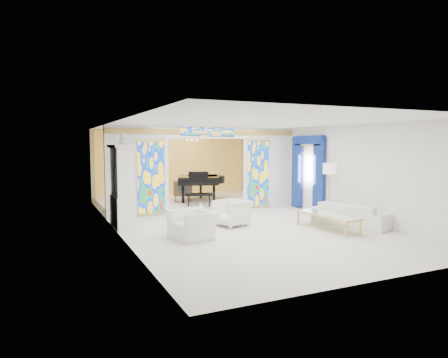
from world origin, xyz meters
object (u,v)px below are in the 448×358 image
sofa (351,214)px  coffee_table (327,215)px  grand_piano (202,180)px  armchair_right (231,213)px  china_cabinet (122,187)px  tv_console (183,188)px  armchair_left (193,225)px

sofa → coffee_table: size_ratio=1.10×
grand_piano → armchair_right: bearing=-80.0°
china_cabinet → armchair_right: china_cabinet is taller
sofa → tv_console: 6.43m
armchair_left → grand_piano: (2.33, 5.34, 0.62)m
armchair_right → tv_console: tv_console is taller
china_cabinet → grand_piano: 4.81m
sofa → coffee_table: bearing=82.4°
armchair_right → china_cabinet: bearing=-128.8°
china_cabinet → armchair_left: bearing=-59.0°
sofa → grand_piano: grand_piano is taller
china_cabinet → grand_piano: bearing=39.9°
coffee_table → tv_console: size_ratio=2.56×
china_cabinet → sofa: (6.17, -2.67, -0.84)m
armchair_right → sofa: armchair_right is taller
armchair_right → armchair_left: bearing=-73.0°
armchair_right → tv_console: (-0.13, 4.03, 0.32)m
china_cabinet → grand_piano: (3.69, 3.09, -0.19)m
coffee_table → grand_piano: grand_piano is taller
tv_console → sofa: bearing=-42.0°
china_cabinet → sofa: 6.77m
armchair_left → armchair_right: size_ratio=1.29×
coffee_table → grand_piano: (-1.45, 5.95, 0.56)m
armchair_right → grand_piano: bearing=154.3°
sofa → grand_piano: 6.30m
grand_piano → armchair_left: bearing=-93.5°
armchair_left → tv_console: (1.43, 5.04, 0.35)m
armchair_left → coffee_table: (3.78, -0.61, 0.06)m
armchair_right → grand_piano: 4.45m
sofa → coffee_table: sofa is taller
armchair_right → sofa: 3.55m
sofa → tv_console: size_ratio=2.81×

